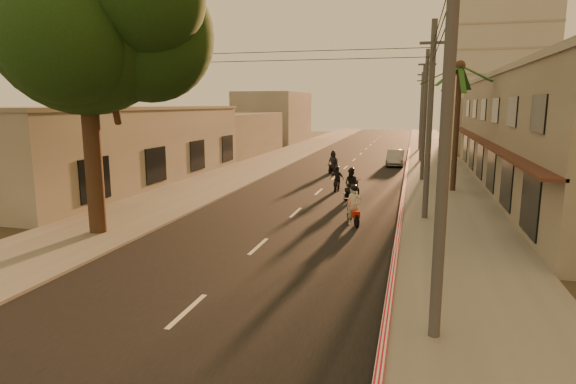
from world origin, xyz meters
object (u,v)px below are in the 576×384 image
Objects in this scene: scooter_red at (354,207)px; palm_tree at (460,73)px; broadleaf_tree at (94,22)px; scooter_far_a at (333,163)px; parked_car at (395,158)px; scooter_mid_a at (352,185)px; scooter_mid_b at (337,180)px.

palm_tree is at bearing 41.55° from scooter_red.
broadleaf_tree reaches higher than scooter_far_a.
parked_car is at bearing 67.94° from broadleaf_tree.
scooter_red is at bearing -117.00° from palm_tree.
scooter_far_a is (6.07, 20.52, -7.67)m from broadleaf_tree.
scooter_mid_a reaches higher than scooter_mid_b.
scooter_mid_b is (-2.06, 8.35, -0.12)m from scooter_red.
scooter_mid_b is at bearing -65.76° from scooter_far_a.
palm_tree reaches higher than scooter_mid_a.
parked_car is (10.67, 26.33, -7.79)m from broadleaf_tree.
parked_car is at bearing 107.54° from palm_tree.
scooter_far_a is 7.41m from parked_car.
broadleaf_tree is 6.55× the size of scooter_mid_a.
parked_car is at bearing 78.63° from scooter_mid_b.
scooter_mid_b is at bearing 134.34° from scooter_mid_a.
palm_tree reaches higher than scooter_red.
scooter_far_a is at bearing 73.52° from broadleaf_tree.
parked_car is at bearing 66.01° from scooter_red.
scooter_mid_b is at bearing -101.96° from parked_car.
scooter_far_a is (-3.62, 16.33, -0.01)m from scooter_red.
scooter_far_a is at bearing 81.04° from scooter_red.
scooter_red is at bearing -64.30° from scooter_far_a.
palm_tree is 12.56m from scooter_red.
broadleaf_tree is 1.48× the size of palm_tree.
scooter_far_a is (-8.54, 6.67, -6.34)m from palm_tree.
broadleaf_tree is at bearing -111.58° from parked_car.
scooter_red is 1.14× the size of scooter_mid_b.
scooter_mid_b is 8.14m from scooter_far_a.
scooter_far_a reaches higher than scooter_mid_b.
broadleaf_tree reaches higher than scooter_mid_a.
broadleaf_tree is at bearing -178.06° from scooter_red.
scooter_mid_b reaches higher than parked_car.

